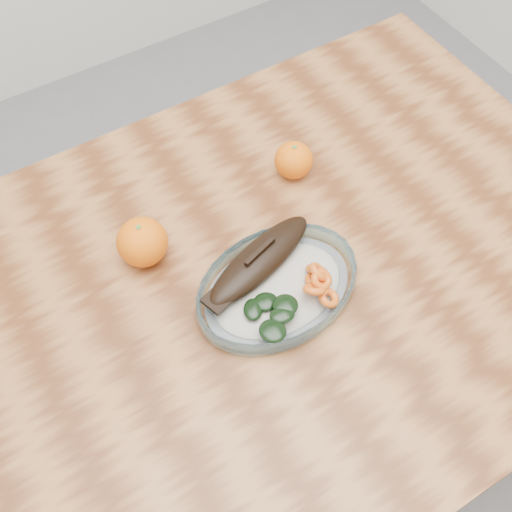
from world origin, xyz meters
The scene contains 5 objects.
ground centered at (0.00, 0.00, 0.00)m, with size 3.00×3.00×0.00m, color slate.
dining_table centered at (0.00, 0.00, 0.65)m, with size 1.20×0.80×0.75m.
plated_meal centered at (0.02, -0.03, 0.77)m, with size 0.49×0.49×0.08m.
orange_left centered at (-0.11, 0.13, 0.79)m, with size 0.08×0.08×0.08m, color #FD4305.
orange_right centered at (0.17, 0.15, 0.78)m, with size 0.06×0.06×0.06m, color #FD4305.
Camera 1 is at (-0.26, -0.42, 1.56)m, focal length 45.00 mm.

